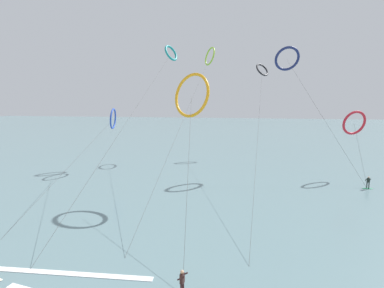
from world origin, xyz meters
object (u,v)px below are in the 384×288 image
object	(u,v)px
kite_crimson	(354,123)
kite_lime	(210,56)
kite_navy	(287,59)
surfer_magenta	(182,285)
kite_charcoal	(262,70)
kite_amber	(191,95)
kite_cobalt	(113,119)
surfer_emerald	(368,183)
kite_teal	(171,53)

from	to	relation	value
kite_crimson	kite_lime	distance (m)	31.20
kite_navy	kite_lime	world-z (taller)	kite_lime
surfer_magenta	kite_crimson	size ratio (longest dim) A/B	0.16
surfer_magenta	kite_navy	distance (m)	40.78
kite_charcoal	kite_amber	xyz separation A→B (m)	(-9.67, -32.35, -6.28)
kite_amber	kite_cobalt	xyz separation A→B (m)	(-15.81, 11.09, -3.60)
kite_cobalt	kite_lime	distance (m)	25.69
surfer_emerald	kite_crimson	distance (m)	10.20
kite_navy	kite_teal	world-z (taller)	kite_teal
kite_charcoal	kite_crimson	bearing A→B (deg)	-100.51
kite_charcoal	kite_teal	size ratio (longest dim) A/B	1.18
surfer_magenta	kite_teal	world-z (taller)	kite_teal
kite_crimson	kite_charcoal	distance (m)	24.84
kite_teal	kite_lime	xyz separation A→B (m)	(6.78, 6.75, 0.23)
kite_crimson	kite_amber	world-z (taller)	kite_amber
surfer_magenta	kite_amber	world-z (taller)	kite_amber
kite_cobalt	kite_crimson	bearing A→B (deg)	81.38
surfer_emerald	kite_charcoal	size ratio (longest dim) A/B	0.03
kite_crimson	kite_amber	size ratio (longest dim) A/B	0.51
kite_charcoal	kite_lime	world-z (taller)	kite_lime
surfer_emerald	kite_navy	xyz separation A→B (m)	(-10.05, 9.63, 18.03)
surfer_magenta	kite_crimson	xyz separation A→B (m)	(19.90, 32.26, 7.72)
surfer_emerald	kite_charcoal	xyz separation A→B (m)	(-13.28, 25.02, 17.97)
surfer_magenta	kite_cobalt	size ratio (longest dim) A/B	0.06
surfer_emerald	kite_cobalt	world-z (taller)	kite_cobalt
kite_teal	kite_crimson	bearing A→B (deg)	-81.08
surfer_emerald	kite_amber	xyz separation A→B (m)	(-22.95, -7.33, 11.69)
kite_cobalt	kite_lime	world-z (taller)	kite_lime
kite_navy	kite_teal	xyz separation A→B (m)	(-21.25, 4.73, 2.34)
kite_charcoal	kite_cobalt	distance (m)	34.62
kite_crimson	kite_charcoal	xyz separation A→B (m)	(-13.24, 18.35, 10.25)
kite_navy	kite_lime	distance (m)	18.65
surfer_magenta	kite_lime	size ratio (longest dim) A/B	0.04
kite_charcoal	kite_lime	size ratio (longest dim) A/B	1.07
kite_crimson	kite_navy	distance (m)	14.67
surfer_magenta	kite_cobalt	world-z (taller)	kite_cobalt
kite_amber	kite_navy	xyz separation A→B (m)	(12.90, 16.96, 6.33)
surfer_emerald	surfer_magenta	xyz separation A→B (m)	(-19.94, -25.59, 0.00)
surfer_magenta	kite_amber	distance (m)	21.89
kite_amber	kite_cobalt	distance (m)	19.64
kite_teal	kite_lime	world-z (taller)	kite_lime
surfer_magenta	kite_cobalt	xyz separation A→B (m)	(-18.81, 29.35, 8.09)
kite_amber	kite_charcoal	bearing A→B (deg)	105.12
kite_charcoal	surfer_emerald	bearing A→B (deg)	-108.37
kite_crimson	kite_amber	xyz separation A→B (m)	(-22.91, -14.00, 3.97)
kite_crimson	kite_navy	xyz separation A→B (m)	(-10.01, 2.95, 10.31)
kite_navy	kite_lime	xyz separation A→B (m)	(-14.47, 11.48, 2.57)
kite_teal	kite_lime	bearing A→B (deg)	-22.40
kite_crimson	kite_amber	bearing A→B (deg)	12.13
kite_amber	kite_lime	xyz separation A→B (m)	(-1.57, 28.43, 8.91)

